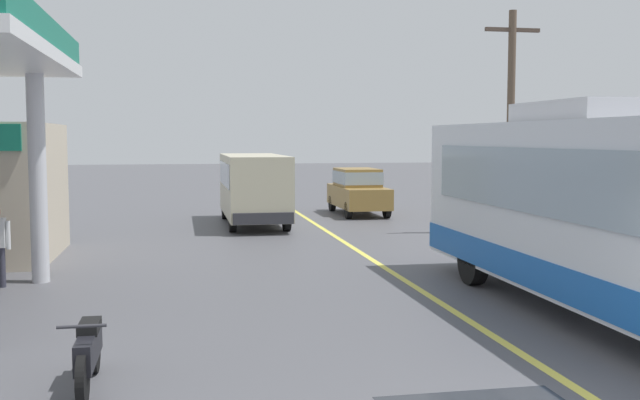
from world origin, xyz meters
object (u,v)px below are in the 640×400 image
Objects in this scene: motorcycle_parked_forecourt at (89,352)px; coach_bus_main at (615,218)px; minibus_opposing_lane at (253,183)px; car_trailing_behind_bus at (358,189)px.

coach_bus_main is at bearing 12.39° from motorcycle_parked_forecourt.
minibus_opposing_lane reaches higher than motorcycle_parked_forecourt.
car_trailing_behind_bus reaches higher than motorcycle_parked_forecourt.
motorcycle_parked_forecourt is at bearing -102.49° from minibus_opposing_lane.
car_trailing_behind_bus is (4.44, 2.77, -0.46)m from minibus_opposing_lane.
car_trailing_behind_bus is at bearing 67.24° from motorcycle_parked_forecourt.
motorcycle_parked_forecourt is at bearing -112.76° from car_trailing_behind_bus.
motorcycle_parked_forecourt is at bearing -167.61° from coach_bus_main.
minibus_opposing_lane reaches higher than car_trailing_behind_bus.
minibus_opposing_lane is 16.98m from motorcycle_parked_forecourt.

